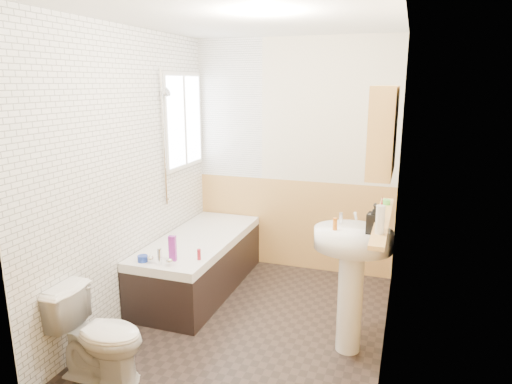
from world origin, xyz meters
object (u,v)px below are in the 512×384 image
(toilet, at_px, (99,336))
(pine_shelf, at_px, (383,220))
(sink, at_px, (352,265))
(medicine_cabinet, at_px, (383,131))
(bathtub, at_px, (199,262))

(toilet, height_order, pine_shelf, pine_shelf)
(sink, height_order, medicine_cabinet, medicine_cabinet)
(bathtub, distance_m, toilet, 1.53)
(medicine_cabinet, bearing_deg, bathtub, 155.97)
(bathtub, relative_size, medicine_cabinet, 2.66)
(toilet, relative_size, pine_shelf, 0.54)
(toilet, relative_size, medicine_cabinet, 1.05)
(bathtub, height_order, medicine_cabinet, medicine_cabinet)
(bathtub, xyz_separation_m, medicine_cabinet, (1.74, -0.78, 1.45))
(toilet, xyz_separation_m, medicine_cabinet, (1.77, 0.76, 1.41))
(bathtub, height_order, toilet, bathtub)
(toilet, height_order, sink, sink)
(bathtub, relative_size, pine_shelf, 1.36)
(toilet, relative_size, sink, 0.60)
(sink, xyz_separation_m, pine_shelf, (0.20, 0.02, 0.37))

